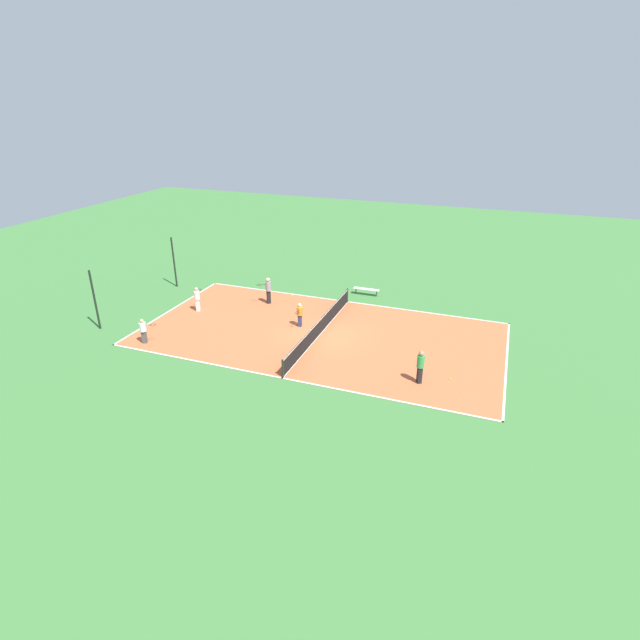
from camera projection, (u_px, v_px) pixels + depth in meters
ground_plane at (320, 334)px, 28.90m from camera, size 80.00×80.00×0.00m
court_surface at (320, 334)px, 28.90m from camera, size 10.70×20.60×0.02m
tennis_net at (320, 326)px, 28.69m from camera, size 10.50×0.10×0.96m
bench at (366, 290)px, 34.45m from camera, size 0.36×1.79×0.45m
player_near_white at (143, 330)px, 27.52m from camera, size 0.64×0.99×1.44m
player_center_orange at (300, 313)px, 29.52m from camera, size 0.97×0.46×1.47m
player_far_white at (197, 298)px, 31.63m from camera, size 0.99×0.56×1.59m
player_baseline_gray at (268, 289)px, 32.75m from camera, size 0.83×0.94×1.78m
player_far_green at (420, 365)px, 23.58m from camera, size 0.49×0.49×1.71m
tennis_ball_right_alley at (292, 296)px, 34.34m from camera, size 0.07×0.07×0.07m
tennis_ball_left_sideline at (404, 310)px, 31.95m from camera, size 0.07×0.07×0.07m
tennis_ball_midcourt at (450, 379)px, 24.25m from camera, size 0.07×0.07×0.07m
fence_post_back_left at (95, 300)px, 28.87m from camera, size 0.12×0.12×3.63m
fence_post_back_right at (174, 262)px, 35.42m from camera, size 0.12×0.12×3.63m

